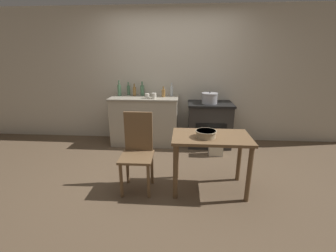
{
  "coord_description": "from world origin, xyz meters",
  "views": [
    {
      "loc": [
        0.25,
        -2.91,
        1.65
      ],
      "look_at": [
        0.0,
        0.47,
        0.6
      ],
      "focal_mm": 24.0,
      "sensor_mm": 36.0,
      "label": 1
    }
  ],
  "objects_px": {
    "flour_sack": "(216,144)",
    "work_table": "(211,146)",
    "bottle_center": "(119,90)",
    "cup_mid_right": "(154,96)",
    "cup_right": "(147,96)",
    "stove": "(209,124)",
    "bottle_center_left": "(134,91)",
    "stock_pot": "(210,98)",
    "bottle_mid_left": "(163,93)",
    "bottle_left": "(129,90)",
    "chair": "(138,150)",
    "bottle_far_left": "(171,91)",
    "mixing_bowl_large": "(206,133)",
    "bottle_center_right": "(142,90)"
  },
  "relations": [
    {
      "from": "work_table",
      "to": "stock_pot",
      "type": "relative_size",
      "value": 3.24
    },
    {
      "from": "chair",
      "to": "stove",
      "type": "bearing_deg",
      "value": 55.11
    },
    {
      "from": "stock_pot",
      "to": "mixing_bowl_large",
      "type": "relative_size",
      "value": 1.16
    },
    {
      "from": "flour_sack",
      "to": "stock_pot",
      "type": "bearing_deg",
      "value": 103.44
    },
    {
      "from": "stove",
      "to": "bottle_mid_left",
      "type": "height_order",
      "value": "bottle_mid_left"
    },
    {
      "from": "stock_pot",
      "to": "cup_mid_right",
      "type": "distance_m",
      "value": 1.01
    },
    {
      "from": "chair",
      "to": "bottle_far_left",
      "type": "xyz_separation_m",
      "value": [
        0.32,
        1.75,
        0.49
      ]
    },
    {
      "from": "chair",
      "to": "flour_sack",
      "type": "distance_m",
      "value": 1.6
    },
    {
      "from": "cup_mid_right",
      "to": "cup_right",
      "type": "bearing_deg",
      "value": 165.95
    },
    {
      "from": "stove",
      "to": "bottle_mid_left",
      "type": "xyz_separation_m",
      "value": [
        -0.88,
        0.04,
        0.58
      ]
    },
    {
      "from": "bottle_left",
      "to": "stove",
      "type": "bearing_deg",
      "value": -8.06
    },
    {
      "from": "bottle_left",
      "to": "bottle_center_left",
      "type": "xyz_separation_m",
      "value": [
        0.14,
        -0.1,
        -0.01
      ]
    },
    {
      "from": "bottle_left",
      "to": "bottle_center_left",
      "type": "height_order",
      "value": "bottle_left"
    },
    {
      "from": "stove",
      "to": "mixing_bowl_large",
      "type": "xyz_separation_m",
      "value": [
        -0.22,
        -1.62,
        0.36
      ]
    },
    {
      "from": "cup_mid_right",
      "to": "cup_right",
      "type": "xyz_separation_m",
      "value": [
        -0.13,
        0.03,
        -0.01
      ]
    },
    {
      "from": "work_table",
      "to": "bottle_center_left",
      "type": "xyz_separation_m",
      "value": [
        -1.3,
        1.69,
        0.41
      ]
    },
    {
      "from": "work_table",
      "to": "cup_mid_right",
      "type": "xyz_separation_m",
      "value": [
        -0.88,
        1.4,
        0.37
      ]
    },
    {
      "from": "flour_sack",
      "to": "cup_mid_right",
      "type": "distance_m",
      "value": 1.39
    },
    {
      "from": "stock_pot",
      "to": "bottle_left",
      "type": "bearing_deg",
      "value": 169.5
    },
    {
      "from": "stove",
      "to": "bottle_center",
      "type": "bearing_deg",
      "value": 177.03
    },
    {
      "from": "mixing_bowl_large",
      "to": "bottle_left",
      "type": "distance_m",
      "value": 2.31
    },
    {
      "from": "work_table",
      "to": "bottle_far_left",
      "type": "relative_size",
      "value": 3.74
    },
    {
      "from": "flour_sack",
      "to": "cup_right",
      "type": "bearing_deg",
      "value": 163.2
    },
    {
      "from": "bottle_mid_left",
      "to": "bottle_center",
      "type": "relative_size",
      "value": 0.66
    },
    {
      "from": "flour_sack",
      "to": "work_table",
      "type": "bearing_deg",
      "value": -102.01
    },
    {
      "from": "work_table",
      "to": "bottle_center_left",
      "type": "bearing_deg",
      "value": 127.65
    },
    {
      "from": "stove",
      "to": "bottle_center_left",
      "type": "xyz_separation_m",
      "value": [
        -1.45,
        0.13,
        0.59
      ]
    },
    {
      "from": "chair",
      "to": "mixing_bowl_large",
      "type": "distance_m",
      "value": 0.88
    },
    {
      "from": "chair",
      "to": "cup_mid_right",
      "type": "xyz_separation_m",
      "value": [
        0.03,
        1.42,
        0.45
      ]
    },
    {
      "from": "stock_pot",
      "to": "bottle_center",
      "type": "height_order",
      "value": "bottle_center"
    },
    {
      "from": "flour_sack",
      "to": "bottle_center_right",
      "type": "bearing_deg",
      "value": 153.87
    },
    {
      "from": "bottle_center_left",
      "to": "bottle_far_left",
      "type": "bearing_deg",
      "value": 3.28
    },
    {
      "from": "work_table",
      "to": "chair",
      "type": "bearing_deg",
      "value": -178.84
    },
    {
      "from": "flour_sack",
      "to": "bottle_center",
      "type": "relative_size",
      "value": 1.37
    },
    {
      "from": "cup_right",
      "to": "flour_sack",
      "type": "bearing_deg",
      "value": -16.8
    },
    {
      "from": "cup_mid_right",
      "to": "mixing_bowl_large",
      "type": "bearing_deg",
      "value": -60.9
    },
    {
      "from": "stock_pot",
      "to": "flour_sack",
      "type": "bearing_deg",
      "value": -76.56
    },
    {
      "from": "cup_mid_right",
      "to": "chair",
      "type": "bearing_deg",
      "value": -91.12
    },
    {
      "from": "mixing_bowl_large",
      "to": "bottle_far_left",
      "type": "relative_size",
      "value": 1.0
    },
    {
      "from": "stove",
      "to": "stock_pot",
      "type": "relative_size",
      "value": 2.84
    },
    {
      "from": "chair",
      "to": "bottle_mid_left",
      "type": "relative_size",
      "value": 5.01
    },
    {
      "from": "stock_pot",
      "to": "bottle_mid_left",
      "type": "relative_size",
      "value": 1.48
    },
    {
      "from": "stove",
      "to": "bottle_center",
      "type": "xyz_separation_m",
      "value": [
        -1.74,
        0.09,
        0.62
      ]
    },
    {
      "from": "work_table",
      "to": "flour_sack",
      "type": "relative_size",
      "value": 2.31
    },
    {
      "from": "work_table",
      "to": "cup_mid_right",
      "type": "height_order",
      "value": "cup_mid_right"
    },
    {
      "from": "bottle_mid_left",
      "to": "bottle_center",
      "type": "bearing_deg",
      "value": 176.98
    },
    {
      "from": "work_table",
      "to": "cup_mid_right",
      "type": "relative_size",
      "value": 9.35
    },
    {
      "from": "flour_sack",
      "to": "bottle_far_left",
      "type": "height_order",
      "value": "bottle_far_left"
    },
    {
      "from": "bottle_left",
      "to": "cup_mid_right",
      "type": "height_order",
      "value": "bottle_left"
    },
    {
      "from": "bottle_mid_left",
      "to": "bottle_center_left",
      "type": "xyz_separation_m",
      "value": [
        -0.57,
        0.09,
        0.01
      ]
    }
  ]
}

